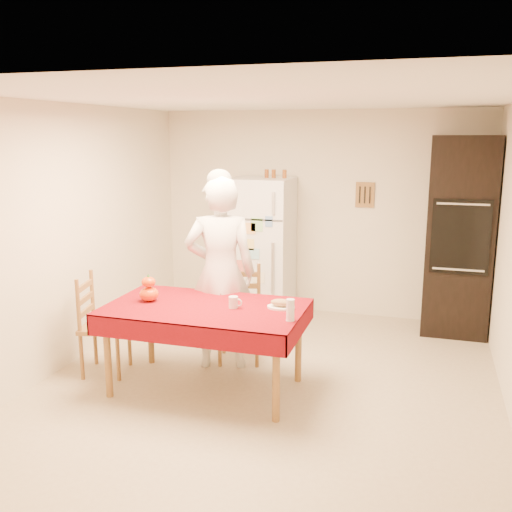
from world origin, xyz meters
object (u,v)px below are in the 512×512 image
at_px(refrigerator, 260,248).
at_px(chair_far, 240,309).
at_px(bread_plate, 281,307).
at_px(coffee_mug, 233,302).
at_px(pumpkin_lower, 149,294).
at_px(chair_left, 98,321).
at_px(oven_cabinet, 459,237).
at_px(dining_table, 205,314).
at_px(seated_woman, 220,273).
at_px(wine_glass, 290,310).

height_order(refrigerator, chair_far, refrigerator).
bearing_deg(bread_plate, coffee_mug, -164.66).
distance_m(chair_far, pumpkin_lower, 1.02).
height_order(chair_far, chair_left, same).
xyz_separation_m(chair_far, coffee_mug, (0.19, -0.75, 0.30)).
height_order(refrigerator, pumpkin_lower, refrigerator).
xyz_separation_m(chair_left, coffee_mug, (1.35, -0.02, 0.30)).
relative_size(chair_left, bread_plate, 3.96).
bearing_deg(oven_cabinet, dining_table, -133.86).
distance_m(seated_woman, coffee_mug, 0.61).
distance_m(chair_left, pumpkin_lower, 0.65).
distance_m(dining_table, pumpkin_lower, 0.55).
xyz_separation_m(dining_table, chair_far, (0.06, 0.77, -0.18)).
bearing_deg(pumpkin_lower, oven_cabinet, 39.76).
bearing_deg(dining_table, refrigerator, 93.95).
bearing_deg(wine_glass, chair_left, 173.68).
bearing_deg(wine_glass, oven_cabinet, 60.69).
bearing_deg(chair_far, refrigerator, 84.72).
relative_size(refrigerator, seated_woman, 0.92).
relative_size(dining_table, coffee_mug, 17.00).
bearing_deg(pumpkin_lower, chair_left, 175.54).
bearing_deg(coffee_mug, dining_table, -174.87).
xyz_separation_m(dining_table, wine_glass, (0.79, -0.17, 0.16)).
height_order(refrigerator, dining_table, refrigerator).
distance_m(chair_far, wine_glass, 1.24).
relative_size(oven_cabinet, coffee_mug, 22.00).
height_order(wine_glass, bread_plate, wine_glass).
height_order(chair_far, bread_plate, chair_far).
height_order(chair_left, coffee_mug, chair_left).
xyz_separation_m(wine_glass, bread_plate, (-0.15, 0.30, -0.08)).
bearing_deg(dining_table, coffee_mug, 5.13).
xyz_separation_m(oven_cabinet, bread_plate, (-1.49, -2.09, -0.33)).
distance_m(chair_far, bread_plate, 0.90).
relative_size(chair_far, bread_plate, 3.96).
height_order(refrigerator, oven_cabinet, oven_cabinet).
xyz_separation_m(refrigerator, pumpkin_lower, (-0.38, -2.17, -0.02)).
bearing_deg(chair_far, chair_left, -161.64).
distance_m(oven_cabinet, wine_glass, 2.74).
bearing_deg(dining_table, bread_plate, 11.44).
relative_size(dining_table, pumpkin_lower, 10.01).
xyz_separation_m(coffee_mug, wine_glass, (0.54, -0.19, 0.04)).
relative_size(refrigerator, coffee_mug, 17.00).
height_order(coffee_mug, wine_glass, wine_glass).
bearing_deg(chair_left, bread_plate, -100.06).
bearing_deg(seated_woman, oven_cabinet, -160.37).
distance_m(dining_table, bread_plate, 0.66).
relative_size(oven_cabinet, wine_glass, 12.50).
bearing_deg(seated_woman, chair_left, 7.34).
bearing_deg(seated_woman, coffee_mug, 102.97).
bearing_deg(seated_woman, bread_plate, 131.91).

